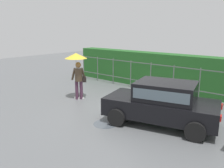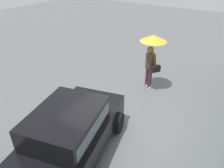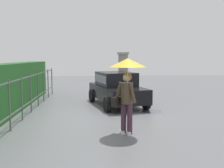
# 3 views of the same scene
# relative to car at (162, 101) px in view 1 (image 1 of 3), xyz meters

# --- Properties ---
(ground_plane) EXTENTS (40.00, 40.00, 0.00)m
(ground_plane) POSITION_rel_car_xyz_m (-1.72, 0.21, -0.80)
(ground_plane) COLOR slate
(car) EXTENTS (3.99, 2.57, 1.48)m
(car) POSITION_rel_car_xyz_m (0.00, 0.00, 0.00)
(car) COLOR black
(car) RESTS_ON ground
(pedestrian) EXTENTS (0.99, 0.99, 2.12)m
(pedestrian) POSITION_rel_car_xyz_m (-4.38, 0.11, 0.79)
(pedestrian) COLOR #47283D
(pedestrian) RESTS_ON ground
(fence_section) EXTENTS (11.41, 0.05, 1.50)m
(fence_section) POSITION_rel_car_xyz_m (-1.93, 3.45, 0.02)
(fence_section) COLOR #59605B
(fence_section) RESTS_ON ground
(hedge_row) EXTENTS (12.36, 0.90, 1.90)m
(hedge_row) POSITION_rel_car_xyz_m (-1.93, 4.35, 0.15)
(hedge_row) COLOR #235B23
(hedge_row) RESTS_ON ground
(puddle_near) EXTENTS (0.83, 0.83, 0.00)m
(puddle_near) POSITION_rel_car_xyz_m (-1.46, -1.25, -0.80)
(puddle_near) COLOR #4C545B
(puddle_near) RESTS_ON ground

